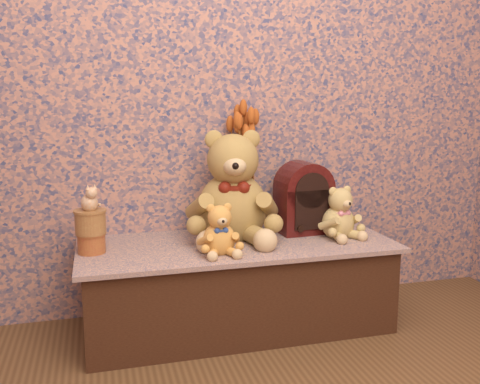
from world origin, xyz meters
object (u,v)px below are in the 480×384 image
object	(u,v)px
teddy_large	(232,181)
teddy_medium	(219,227)
biscuit_tin_lower	(92,243)
cat_figurine	(89,197)
teddy_small	(339,210)
ceramic_vase	(245,210)
cathedral_radio	(304,197)

from	to	relation	value
teddy_large	teddy_medium	size ratio (longest dim) A/B	2.34
biscuit_tin_lower	cat_figurine	bearing A→B (deg)	0.00
teddy_large	teddy_small	size ratio (longest dim) A/B	2.08
ceramic_vase	cat_figurine	world-z (taller)	cat_figurine
teddy_large	teddy_medium	distance (m)	0.30
teddy_small	cat_figurine	xyz separation A→B (m)	(-1.11, 0.04, 0.11)
teddy_small	ceramic_vase	bearing A→B (deg)	136.64
biscuit_tin_lower	ceramic_vase	bearing A→B (deg)	15.05
teddy_small	cat_figurine	size ratio (longest dim) A/B	2.25
teddy_small	biscuit_tin_lower	world-z (taller)	teddy_small
teddy_medium	teddy_large	bearing A→B (deg)	61.52
cathedral_radio	ceramic_vase	world-z (taller)	cathedral_radio
teddy_medium	teddy_small	xyz separation A→B (m)	(0.60, 0.11, 0.01)
teddy_small	cathedral_radio	size ratio (longest dim) A/B	0.75
teddy_large	cat_figurine	xyz separation A→B (m)	(-0.63, -0.08, -0.03)
cathedral_radio	ceramic_vase	size ratio (longest dim) A/B	1.68
teddy_large	cat_figurine	world-z (taller)	teddy_large
teddy_small	ceramic_vase	world-z (taller)	teddy_small
teddy_medium	biscuit_tin_lower	xyz separation A→B (m)	(-0.52, 0.15, -0.07)
cathedral_radio	ceramic_vase	distance (m)	0.29
teddy_large	ceramic_vase	distance (m)	0.22
teddy_large	teddy_small	bearing A→B (deg)	-3.66
teddy_large	ceramic_vase	world-z (taller)	teddy_large
teddy_small	ceramic_vase	size ratio (longest dim) A/B	1.26
teddy_large	ceramic_vase	bearing A→B (deg)	61.82
teddy_large	cathedral_radio	bearing A→B (deg)	12.31
cathedral_radio	cat_figurine	bearing A→B (deg)	-177.65
cat_figurine	teddy_small	bearing A→B (deg)	-24.34
teddy_medium	biscuit_tin_lower	world-z (taller)	teddy_medium
teddy_large	biscuit_tin_lower	distance (m)	0.68
teddy_large	teddy_medium	world-z (taller)	teddy_large
cathedral_radio	teddy_small	bearing A→B (deg)	-49.84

